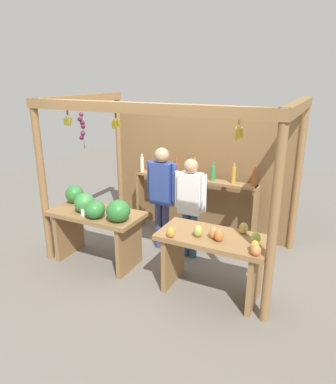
# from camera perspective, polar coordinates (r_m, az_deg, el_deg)

# --- Properties ---
(ground_plane) EXTENTS (12.00, 12.00, 0.00)m
(ground_plane) POSITION_cam_1_polar(r_m,az_deg,el_deg) (5.45, 0.90, -9.77)
(ground_plane) COLOR slate
(ground_plane) RESTS_ON ground
(market_stall) EXTENTS (3.25, 2.00, 2.29)m
(market_stall) POSITION_cam_1_polar(r_m,az_deg,el_deg) (5.35, 2.97, 5.03)
(market_stall) COLOR olive
(market_stall) RESTS_ON ground
(fruit_counter_left) EXTENTS (1.37, 0.70, 1.06)m
(fruit_counter_left) POSITION_cam_1_polar(r_m,az_deg,el_deg) (4.98, -11.61, -3.88)
(fruit_counter_left) COLOR olive
(fruit_counter_left) RESTS_ON ground
(fruit_counter_right) EXTENTS (1.31, 0.65, 0.92)m
(fruit_counter_right) POSITION_cam_1_polar(r_m,az_deg,el_deg) (4.29, 7.49, -9.39)
(fruit_counter_right) COLOR olive
(fruit_counter_right) RESTS_ON ground
(bottle_shelf_unit) EXTENTS (2.08, 0.22, 1.34)m
(bottle_shelf_unit) POSITION_cam_1_polar(r_m,az_deg,el_deg) (5.72, 4.20, 0.30)
(bottle_shelf_unit) COLOR olive
(bottle_shelf_unit) RESTS_ON ground
(vendor_man) EXTENTS (0.48, 0.22, 1.59)m
(vendor_man) POSITION_cam_1_polar(r_m,az_deg,el_deg) (5.22, -0.99, 0.30)
(vendor_man) COLOR #3F406F
(vendor_man) RESTS_ON ground
(vendor_woman) EXTENTS (0.48, 0.20, 1.49)m
(vendor_woman) POSITION_cam_1_polar(r_m,az_deg,el_deg) (5.00, 3.62, -1.40)
(vendor_woman) COLOR #2E485F
(vendor_woman) RESTS_ON ground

